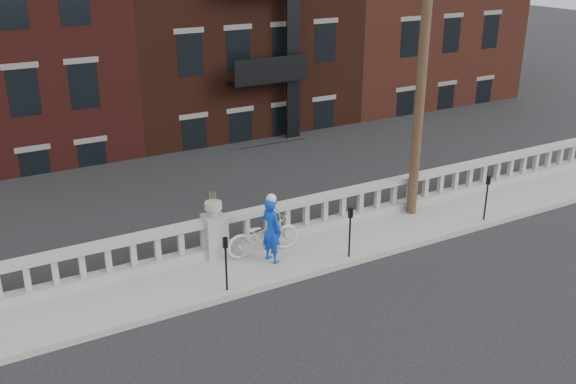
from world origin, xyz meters
name	(u,v)px	position (x,y,z in m)	size (l,w,h in m)	color
ground	(290,336)	(0.00, 0.00, 0.00)	(120.00, 120.00, 0.00)	black
sidewalk	(231,272)	(0.00, 3.00, 0.07)	(32.00, 2.20, 0.15)	gray
balustrade	(215,237)	(0.00, 3.95, 0.64)	(28.00, 0.34, 1.03)	gray
planter_pedestal	(214,231)	(0.00, 3.95, 0.83)	(0.55, 0.55, 1.76)	gray
lower_level	(70,50)	(0.56, 23.04, 2.63)	(80.00, 44.00, 20.80)	#605E59
utility_pole	(424,40)	(6.20, 3.60, 5.24)	(1.60, 0.28, 10.00)	#422D1E
parking_meter_a	(226,258)	(-0.48, 2.15, 1.00)	(0.10, 0.09, 1.36)	black
parking_meter_b	(350,227)	(2.96, 2.15, 1.00)	(0.10, 0.09, 1.36)	black
parking_meter_c	(487,193)	(7.71, 2.15, 1.00)	(0.10, 0.09, 1.36)	black
bicycle	(263,235)	(1.12, 3.42, 0.67)	(0.69, 1.99, 1.04)	silver
cyclist	(272,230)	(1.12, 2.93, 1.01)	(0.63, 0.41, 1.72)	#0C39B9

